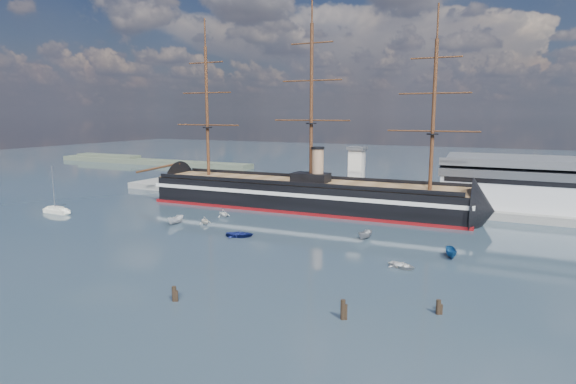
% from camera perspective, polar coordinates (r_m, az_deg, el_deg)
% --- Properties ---
extents(ground, '(600.00, 600.00, 0.00)m').
position_cam_1_polar(ground, '(113.80, 1.44, -4.14)').
color(ground, '#253947').
rests_on(ground, ground).
extents(quay, '(180.00, 18.00, 2.00)m').
position_cam_1_polar(quay, '(143.84, 11.05, -1.47)').
color(quay, slate).
rests_on(quay, ground).
extents(warehouse, '(63.00, 21.00, 11.60)m').
position_cam_1_polar(warehouse, '(142.53, 30.58, 0.56)').
color(warehouse, '#B7BABC').
rests_on(warehouse, ground).
extents(quay_tower, '(5.00, 5.00, 15.00)m').
position_cam_1_polar(quay_tower, '(141.45, 8.12, 2.43)').
color(quay_tower, silver).
rests_on(quay_tower, ground).
extents(shoreline, '(120.00, 10.00, 4.00)m').
position_cam_1_polar(shoreline, '(270.51, -17.44, 3.57)').
color(shoreline, '#3F4C38').
rests_on(shoreline, ground).
extents(warship, '(113.10, 18.81, 53.94)m').
position_cam_1_polar(warship, '(134.76, 1.24, -0.27)').
color(warship, black).
rests_on(warship, ground).
extents(sailboat, '(8.04, 2.57, 12.75)m').
position_cam_1_polar(sailboat, '(143.08, -25.75, -1.95)').
color(sailboat, silver).
rests_on(sailboat, ground).
extents(motorboat_a, '(6.12, 2.41, 2.42)m').
position_cam_1_polar(motorboat_a, '(119.56, -13.17, -3.72)').
color(motorboat_a, silver).
rests_on(motorboat_a, ground).
extents(motorboat_b, '(2.72, 4.02, 1.74)m').
position_cam_1_polar(motorboat_b, '(105.09, -5.72, -5.32)').
color(motorboat_b, navy).
rests_on(motorboat_b, ground).
extents(motorboat_c, '(6.00, 3.18, 2.28)m').
position_cam_1_polar(motorboat_c, '(103.89, 9.11, -5.56)').
color(motorboat_c, gray).
rests_on(motorboat_c, ground).
extents(motorboat_d, '(5.01, 6.62, 2.23)m').
position_cam_1_polar(motorboat_d, '(125.46, -7.65, -2.95)').
color(motorboat_d, white).
rests_on(motorboat_d, ground).
extents(motorboat_e, '(2.16, 3.28, 1.42)m').
position_cam_1_polar(motorboat_e, '(86.37, 13.37, -8.78)').
color(motorboat_e, silver).
rests_on(motorboat_e, ground).
extents(motorboat_f, '(6.13, 3.54, 2.31)m').
position_cam_1_polar(motorboat_f, '(94.71, 18.76, -7.42)').
color(motorboat_f, navy).
rests_on(motorboat_f, ground).
extents(motorboat_g, '(4.82, 5.85, 1.99)m').
position_cam_1_polar(motorboat_g, '(118.22, -9.82, -3.76)').
color(motorboat_g, silver).
rests_on(motorboat_g, ground).
extents(piling_near_mid, '(0.64, 0.64, 2.90)m').
position_cam_1_polar(piling_near_mid, '(72.09, -13.31, -12.47)').
color(piling_near_mid, black).
rests_on(piling_near_mid, ground).
extents(piling_near_right, '(0.64, 0.64, 3.37)m').
position_cam_1_polar(piling_near_right, '(65.00, 6.51, -14.76)').
color(piling_near_right, black).
rests_on(piling_near_right, ground).
extents(piling_far_right, '(0.64, 0.64, 2.70)m').
position_cam_1_polar(piling_far_right, '(69.09, 17.35, -13.64)').
color(piling_far_right, black).
rests_on(piling_far_right, ground).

